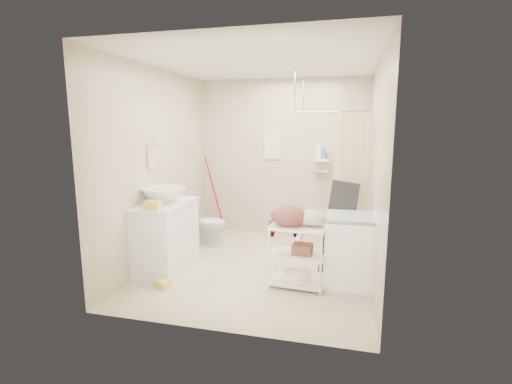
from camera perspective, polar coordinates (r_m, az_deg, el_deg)
floor at (r=5.00m, az=0.52°, el=-11.46°), size 3.20×3.20×0.00m
ceiling at (r=4.71m, az=0.58°, el=19.43°), size 2.80×3.20×0.04m
wall_back at (r=6.24m, az=3.98°, el=5.15°), size 2.80×0.04×2.60m
wall_front at (r=3.16m, az=-6.20°, el=0.23°), size 2.80×0.04×2.60m
wall_left at (r=5.18m, az=-14.72°, el=3.83°), size 0.04×3.20×2.60m
wall_right at (r=4.56m, az=17.93°, el=2.85°), size 0.04×3.20×2.60m
vanity at (r=4.94m, az=-13.69°, el=-6.60°), size 0.57×1.01×0.88m
sink at (r=4.82m, az=-13.99°, el=-0.47°), size 0.70×0.70×0.19m
counter_basket at (r=4.46m, az=-15.57°, el=-1.97°), size 0.20×0.16×0.10m
floor_basket at (r=4.52m, az=-14.07°, el=-13.33°), size 0.29×0.26×0.13m
toilet at (r=5.87m, az=-7.72°, el=-4.81°), size 0.66×0.38×0.67m
mop at (r=6.53m, az=-6.62°, el=-0.38°), size 0.15×0.15×1.31m
potted_plant_a at (r=6.27m, az=2.48°, el=-5.54°), size 0.16×0.11×0.29m
potted_plant_b at (r=6.27m, az=6.38°, el=-5.55°), size 0.20×0.18×0.30m
hanging_towel at (r=6.23m, az=2.60°, el=7.01°), size 0.28×0.03×0.42m
towel_ring at (r=4.98m, az=-15.70°, el=5.51°), size 0.04×0.22×0.34m
tp_holder at (r=5.30m, az=-13.80°, el=-2.36°), size 0.08×0.12×0.14m
shower at (r=5.63m, az=11.51°, el=1.87°), size 1.10×1.10×2.10m
shampoo_bottle_a at (r=6.07m, az=9.68°, el=6.36°), size 0.11×0.11×0.27m
shampoo_bottle_b at (r=6.07m, az=10.44°, el=5.79°), size 0.08×0.08×0.15m
washing_machine at (r=4.53m, az=14.18°, el=-8.59°), size 0.57×0.59×0.82m
laundry_rack at (r=4.33m, az=6.41°, el=-8.87°), size 0.66×0.41×0.87m
ironing_board at (r=4.71m, az=12.66°, el=-5.36°), size 0.35×0.12×1.21m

